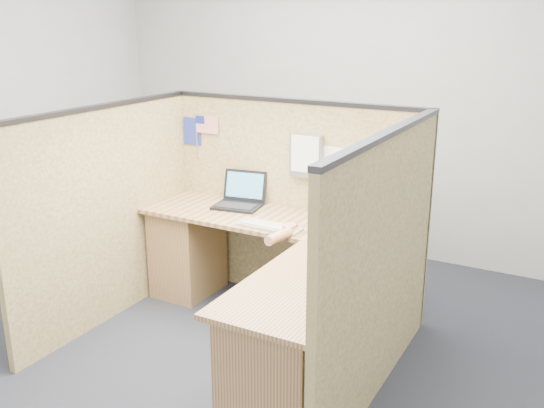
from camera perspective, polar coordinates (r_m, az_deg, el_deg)
The scene contains 13 objects.
floor at distance 4.04m, azimuth -4.76°, elevation -13.88°, with size 5.00×5.00×0.00m, color black.
wall_back at distance 5.52m, azimuth 8.04°, elevation 9.87°, with size 5.00×5.00×0.00m, color #A3A6A9.
cubicle_partitions at distance 4.05m, azimuth -1.70°, elevation -1.79°, with size 2.06×1.83×1.53m.
l_desk at distance 3.99m, azimuth -0.39°, elevation -7.89°, with size 1.95×1.75×0.73m.
laptop at distance 4.54m, azimuth -2.85°, elevation 0.61°, with size 0.37×0.37×0.24m.
keyboard at distance 4.05m, azimuth -0.20°, elevation -2.13°, with size 0.44×0.16×0.03m.
mouse at distance 3.98m, azimuth 1.71°, elevation -2.39°, with size 0.10×0.06×0.04m, color silver.
hand_forearm at distance 3.87m, azimuth 0.99°, elevation -2.76°, with size 0.10×0.35×0.07m.
blue_poster at distance 4.85m, azimuth -7.51°, elevation 6.81°, with size 0.16×0.00×0.22m, color navy.
american_flag at distance 4.75m, azimuth -6.39°, elevation 7.29°, with size 0.21×0.01×0.35m.
file_holder at distance 4.33m, azimuth 3.24°, elevation 4.53°, with size 0.24×0.05×0.31m.
paper_left at distance 4.28m, azimuth 5.95°, elevation 3.45°, with size 0.23×0.00×0.29m, color white.
paper_right at distance 4.18m, azimuth 9.69°, elevation 3.06°, with size 0.21×0.00×0.27m, color white.
Camera 1 is at (1.95, -2.87, 2.08)m, focal length 40.00 mm.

